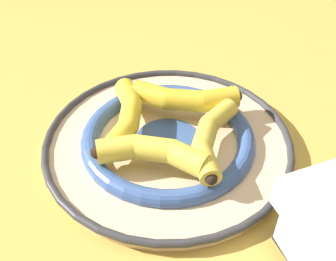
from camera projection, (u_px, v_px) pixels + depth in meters
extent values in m
plane|color=gold|center=(165.00, 155.00, 0.61)|extent=(2.80, 2.80, 0.00)
cylinder|color=beige|center=(168.00, 144.00, 0.62)|extent=(0.38, 0.38, 0.02)
torus|color=#385699|center=(168.00, 138.00, 0.61)|extent=(0.27, 0.27, 0.03)
cylinder|color=#385699|center=(168.00, 140.00, 0.61)|extent=(0.10, 0.10, 0.00)
torus|color=#333338|center=(168.00, 139.00, 0.61)|extent=(0.39, 0.39, 0.01)
cylinder|color=gold|center=(220.00, 116.00, 0.61)|extent=(0.06, 0.06, 0.03)
cylinder|color=gold|center=(205.00, 136.00, 0.57)|extent=(0.05, 0.06, 0.03)
cylinder|color=gold|center=(206.00, 163.00, 0.53)|extent=(0.03, 0.06, 0.03)
sphere|color=gold|center=(209.00, 124.00, 0.59)|extent=(0.03, 0.03, 0.03)
sphere|color=gold|center=(201.00, 149.00, 0.55)|extent=(0.03, 0.03, 0.03)
cone|color=#472D19|center=(230.00, 107.00, 0.62)|extent=(0.04, 0.04, 0.02)
sphere|color=black|center=(211.00, 179.00, 0.51)|extent=(0.02, 0.02, 0.02)
cylinder|color=yellow|center=(188.00, 159.00, 0.53)|extent=(0.06, 0.06, 0.04)
cylinder|color=yellow|center=(153.00, 149.00, 0.55)|extent=(0.06, 0.05, 0.04)
cylinder|color=yellow|center=(116.00, 149.00, 0.55)|extent=(0.06, 0.04, 0.04)
sphere|color=yellow|center=(172.00, 152.00, 0.54)|extent=(0.04, 0.04, 0.04)
sphere|color=yellow|center=(135.00, 147.00, 0.55)|extent=(0.04, 0.04, 0.04)
cone|color=#472D19|center=(205.00, 167.00, 0.52)|extent=(0.04, 0.04, 0.03)
sphere|color=black|center=(97.00, 152.00, 0.54)|extent=(0.02, 0.02, 0.02)
cylinder|color=yellow|center=(119.00, 138.00, 0.57)|extent=(0.06, 0.06, 0.03)
cylinder|color=yellow|center=(130.00, 115.00, 0.61)|extent=(0.04, 0.06, 0.03)
cylinder|color=yellow|center=(128.00, 95.00, 0.65)|extent=(0.04, 0.06, 0.03)
sphere|color=yellow|center=(128.00, 127.00, 0.59)|extent=(0.03, 0.03, 0.03)
sphere|color=yellow|center=(132.00, 105.00, 0.63)|extent=(0.03, 0.03, 0.03)
cone|color=#472D19|center=(110.00, 150.00, 0.55)|extent=(0.04, 0.04, 0.02)
sphere|color=black|center=(124.00, 86.00, 0.67)|extent=(0.02, 0.02, 0.02)
cylinder|color=gold|center=(151.00, 95.00, 0.64)|extent=(0.07, 0.06, 0.04)
cylinder|color=gold|center=(185.00, 100.00, 0.63)|extent=(0.06, 0.05, 0.04)
cylinder|color=gold|center=(220.00, 99.00, 0.64)|extent=(0.06, 0.04, 0.04)
sphere|color=gold|center=(167.00, 99.00, 0.64)|extent=(0.04, 0.04, 0.04)
sphere|color=gold|center=(203.00, 102.00, 0.63)|extent=(0.04, 0.04, 0.04)
cone|color=#472D19|center=(136.00, 90.00, 0.65)|extent=(0.04, 0.04, 0.03)
sphere|color=black|center=(236.00, 97.00, 0.64)|extent=(0.02, 0.02, 0.02)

